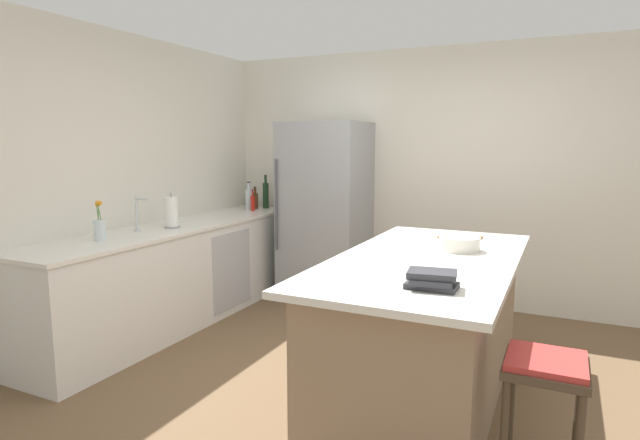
{
  "coord_description": "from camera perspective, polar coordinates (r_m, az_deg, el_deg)",
  "views": [
    {
      "loc": [
        1.1,
        -3.06,
        1.64
      ],
      "look_at": [
        -0.77,
        0.87,
        1.0
      ],
      "focal_mm": 28.99,
      "sensor_mm": 36.0,
      "label": 1
    }
  ],
  "objects": [
    {
      "name": "ground_plane",
      "position": [
        3.64,
        5.32,
        -18.45
      ],
      "size": [
        7.2,
        7.2,
        0.0
      ],
      "primitive_type": "plane",
      "color": "brown"
    },
    {
      "name": "wall_rear",
      "position": [
        5.43,
        13.79,
        4.55
      ],
      "size": [
        6.0,
        0.1,
        2.6
      ],
      "primitive_type": "cube",
      "color": "silver",
      "rests_on": "ground_plane"
    },
    {
      "name": "wall_left",
      "position": [
        4.7,
        -23.76,
        3.51
      ],
      "size": [
        0.1,
        6.0,
        2.6
      ],
      "primitive_type": "cube",
      "color": "silver",
      "rests_on": "ground_plane"
    },
    {
      "name": "counter_run_left",
      "position": [
        4.96,
        -15.4,
        -5.76
      ],
      "size": [
        0.68,
        3.11,
        0.91
      ],
      "color": "silver",
      "rests_on": "ground_plane"
    },
    {
      "name": "kitchen_island",
      "position": [
        3.49,
        11.49,
        -11.42
      ],
      "size": [
        1.08,
        2.22,
        0.93
      ],
      "color": "#8E755B",
      "rests_on": "ground_plane"
    },
    {
      "name": "refrigerator",
      "position": [
        5.46,
        0.58,
        0.92
      ],
      "size": [
        0.84,
        0.73,
        1.86
      ],
      "color": "#93969B",
      "rests_on": "ground_plane"
    },
    {
      "name": "bar_stool",
      "position": [
        2.67,
        23.55,
        -16.3
      ],
      "size": [
        0.36,
        0.36,
        0.69
      ],
      "color": "#473828",
      "rests_on": "ground_plane"
    },
    {
      "name": "sink_faucet",
      "position": [
        4.58,
        -19.46,
        0.69
      ],
      "size": [
        0.15,
        0.05,
        0.3
      ],
      "color": "silver",
      "rests_on": "counter_run_left"
    },
    {
      "name": "flower_vase",
      "position": [
        4.29,
        -23.15,
        -0.76
      ],
      "size": [
        0.09,
        0.09,
        0.31
      ],
      "color": "silver",
      "rests_on": "counter_run_left"
    },
    {
      "name": "paper_towel_roll",
      "position": [
        4.73,
        -16.06,
        0.78
      ],
      "size": [
        0.14,
        0.14,
        0.31
      ],
      "color": "gray",
      "rests_on": "counter_run_left"
    },
    {
      "name": "wine_bottle",
      "position": [
        5.96,
        -6.01,
        2.8
      ],
      "size": [
        0.07,
        0.07,
        0.38
      ],
      "color": "#19381E",
      "rests_on": "counter_run_left"
    },
    {
      "name": "syrup_bottle",
      "position": [
        5.94,
        -7.17,
        2.21
      ],
      "size": [
        0.07,
        0.07,
        0.25
      ],
      "color": "#5B3319",
      "rests_on": "counter_run_left"
    },
    {
      "name": "soda_bottle",
      "position": [
        5.86,
        -7.85,
        2.36
      ],
      "size": [
        0.08,
        0.08,
        0.31
      ],
      "color": "silver",
      "rests_on": "counter_run_left"
    },
    {
      "name": "hot_sauce_bottle",
      "position": [
        5.74,
        -7.44,
        1.89
      ],
      "size": [
        0.05,
        0.05,
        0.24
      ],
      "color": "red",
      "rests_on": "counter_run_left"
    },
    {
      "name": "cookbook_stack",
      "position": [
        2.64,
        12.25,
        -6.45
      ],
      "size": [
        0.26,
        0.22,
        0.09
      ],
      "color": "#2D2D33",
      "rests_on": "kitchen_island"
    },
    {
      "name": "mixing_bowl",
      "position": [
        3.61,
        15.15,
        -2.53
      ],
      "size": [
        0.27,
        0.27,
        0.09
      ],
      "color": "silver",
      "rests_on": "kitchen_island"
    },
    {
      "name": "cutting_board",
      "position": [
        4.07,
        15.21,
        -1.85
      ],
      "size": [
        0.31,
        0.23,
        0.02
      ],
      "color": "#9E7042",
      "rests_on": "kitchen_island"
    }
  ]
}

